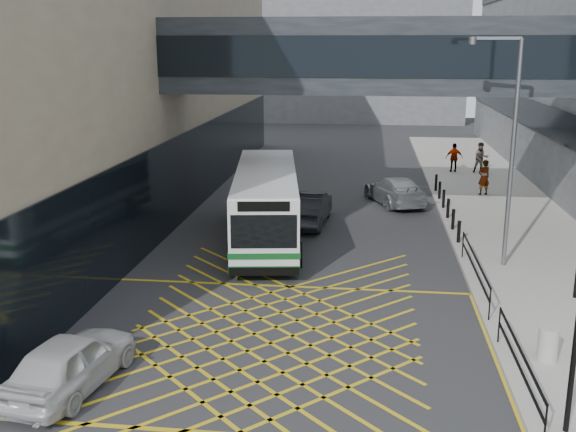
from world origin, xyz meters
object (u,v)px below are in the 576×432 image
(litter_bin, at_px, (548,344))
(street_lamp, at_px, (508,139))
(pedestrian_c, at_px, (454,158))
(pedestrian_b, at_px, (481,158))
(car_silver, at_px, (395,190))
(pedestrian_a, at_px, (484,177))
(bus, at_px, (266,202))
(car_white, at_px, (71,361))
(car_dark, at_px, (308,208))

(litter_bin, bearing_deg, street_lamp, 88.86)
(pedestrian_c, bearing_deg, pedestrian_b, 174.48)
(car_silver, distance_m, pedestrian_c, 9.41)
(pedestrian_a, relative_size, pedestrian_b, 0.99)
(bus, relative_size, pedestrian_b, 5.83)
(car_white, distance_m, car_silver, 21.85)
(car_white, distance_m, pedestrian_a, 25.76)
(car_silver, relative_size, pedestrian_b, 2.55)
(pedestrian_c, bearing_deg, car_silver, 62.91)
(car_silver, bearing_deg, pedestrian_c, -134.91)
(bus, distance_m, pedestrian_c, 18.45)
(pedestrian_b, bearing_deg, car_white, -118.44)
(car_dark, distance_m, litter_bin, 15.04)
(litter_bin, bearing_deg, car_dark, 119.19)
(car_white, distance_m, street_lamp, 16.08)
(car_white, bearing_deg, car_dark, -96.52)
(pedestrian_a, distance_m, pedestrian_c, 6.58)
(car_white, bearing_deg, street_lamp, -130.19)
(bus, height_order, car_dark, bus)
(bus, xyz_separation_m, litter_bin, (8.82, -10.42, -1.01))
(bus, distance_m, pedestrian_a, 13.86)
(car_white, relative_size, street_lamp, 0.55)
(pedestrian_a, bearing_deg, pedestrian_b, -121.99)
(car_dark, height_order, street_lamp, street_lamp)
(car_dark, bearing_deg, pedestrian_b, -122.51)
(bus, height_order, car_white, bus)
(pedestrian_b, bearing_deg, pedestrian_a, -100.00)
(car_white, bearing_deg, litter_bin, -159.14)
(litter_bin, bearing_deg, car_white, -167.65)
(car_dark, relative_size, car_silver, 1.04)
(pedestrian_c, bearing_deg, car_white, 64.77)
(car_dark, relative_size, pedestrian_a, 2.66)
(car_white, height_order, pedestrian_b, pedestrian_b)
(bus, height_order, street_lamp, street_lamp)
(pedestrian_b, bearing_deg, pedestrian_c, 174.01)
(bus, xyz_separation_m, car_silver, (5.53, 7.28, -0.87))
(car_white, bearing_deg, bus, -93.35)
(street_lamp, relative_size, pedestrian_b, 4.28)
(pedestrian_a, bearing_deg, bus, 17.41)
(car_silver, bearing_deg, pedestrian_a, -177.10)
(street_lamp, xyz_separation_m, pedestrian_b, (2.13, 18.40, -3.65))
(litter_bin, bearing_deg, pedestrian_a, 85.77)
(car_dark, relative_size, pedestrian_c, 2.77)
(car_white, relative_size, car_dark, 0.89)
(car_dark, bearing_deg, pedestrian_c, -117.47)
(car_dark, distance_m, pedestrian_a, 10.99)
(car_white, height_order, pedestrian_a, pedestrian_a)
(car_dark, xyz_separation_m, pedestrian_b, (9.62, 13.02, 0.32))
(car_dark, bearing_deg, pedestrian_a, -139.24)
(street_lamp, bearing_deg, pedestrian_b, 89.59)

